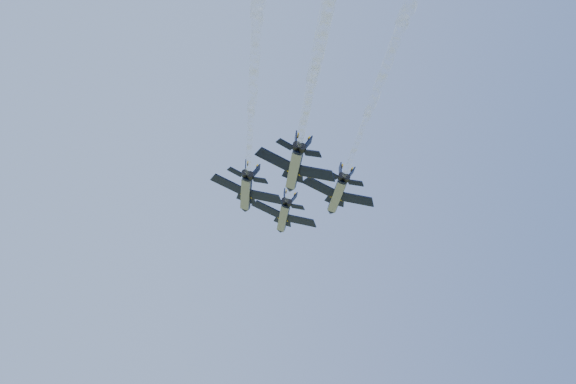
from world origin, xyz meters
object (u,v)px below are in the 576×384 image
object	(u,v)px
jet_left	(246,193)
jet_right	(337,195)
jet_slot	(294,169)
jet_lead	(284,217)

from	to	relation	value
jet_left	jet_right	xyz separation A→B (m)	(16.10, -4.00, 0.00)
jet_slot	jet_lead	bearing A→B (deg)	90.15
jet_left	jet_right	distance (m)	16.59
jet_right	jet_left	bearing A→B (deg)	-179.46
jet_right	jet_slot	world-z (taller)	same
jet_lead	jet_slot	size ratio (longest dim) A/B	1.00
jet_lead	jet_slot	xyz separation A→B (m)	(-6.52, -25.51, 0.00)
jet_left	jet_slot	world-z (taller)	same
jet_right	jet_lead	bearing A→B (deg)	122.68
jet_right	jet_slot	size ratio (longest dim) A/B	1.00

